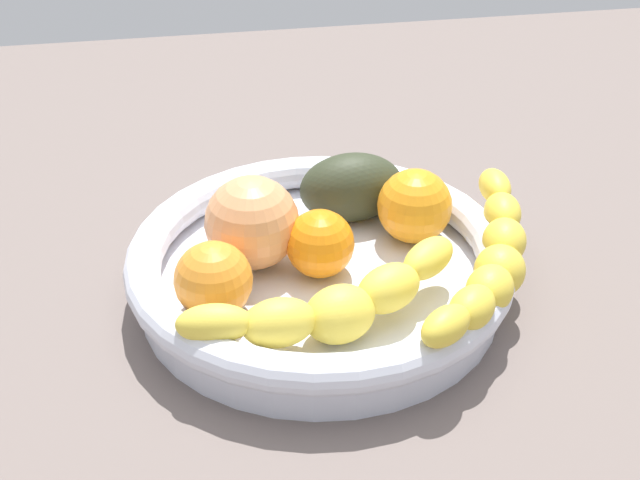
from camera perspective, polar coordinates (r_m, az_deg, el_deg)
kitchen_counter at (r=73.43cm, az=0.00°, el=-4.48°), size 120.00×120.00×3.00cm
fruit_bowl at (r=70.96cm, az=0.00°, el=-1.81°), size 30.03×30.03×5.17cm
banana_draped_left at (r=63.59cm, az=0.86°, el=-4.01°), size 9.74×21.74×4.49cm
banana_draped_right at (r=68.93cm, az=10.64°, el=-1.28°), size 21.64×13.14×4.73cm
orange_front at (r=69.54cm, az=0.21°, el=-0.28°), size 5.33×5.33×5.33cm
orange_mid_left at (r=74.01cm, az=5.94°, el=2.13°), size 6.10×6.10×6.10cm
orange_mid_right at (r=65.82cm, az=-6.69°, el=-2.51°), size 5.72×5.72×5.72cm
avocado_dark at (r=76.77cm, az=1.98°, el=3.30°), size 5.92×9.05×5.94cm
peach_blush at (r=70.43cm, az=-4.28°, el=1.08°), size 7.39×7.39×7.39cm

